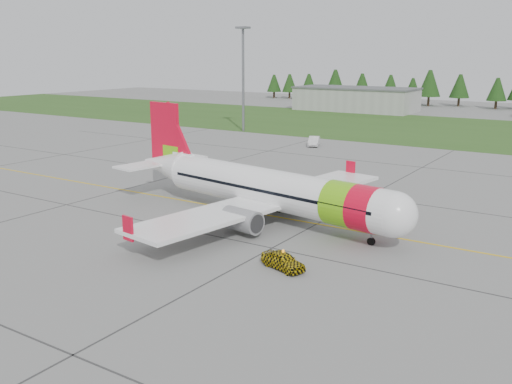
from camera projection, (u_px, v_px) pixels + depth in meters
The scene contains 9 objects.
ground at pixel (177, 228), 51.25m from camera, with size 320.00×320.00×0.00m, color gray.
aircraft at pixel (267, 189), 53.45m from camera, with size 33.40×31.14×10.17m.
follow_me_car at pixel (283, 245), 41.14m from camera, with size 1.50×1.27×3.73m, color gold.
service_van at pixel (314, 132), 96.48m from camera, with size 1.70×1.60×4.87m, color silver.
grass_strip at pixel (436, 129), 118.19m from camera, with size 320.00×50.00×0.03m, color #30561E.
taxi_guideline at pixel (229, 208), 57.78m from camera, with size 120.00×0.25×0.02m, color gold.
hangar_west at pixel (356, 100), 156.16m from camera, with size 32.00×14.00×6.00m, color #A8A8A3.
floodlight_mast at pixel (243, 81), 113.10m from camera, with size 0.50×0.50×20.00m, color slate.
treeline at pixel (493, 91), 162.74m from camera, with size 160.00×8.00×10.00m, color #1C3F14, non-canonical shape.
Camera 1 is at (32.56, -37.34, 15.27)m, focal length 40.00 mm.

